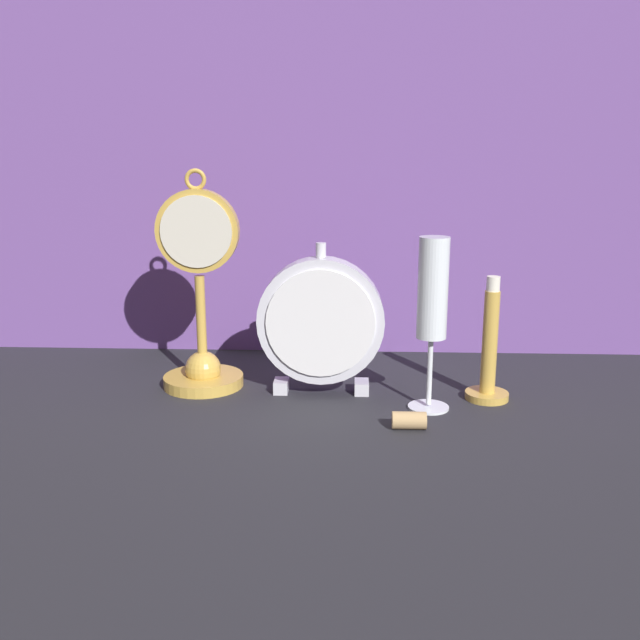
{
  "coord_description": "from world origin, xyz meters",
  "views": [
    {
      "loc": [
        0.04,
        -0.85,
        0.34
      ],
      "look_at": [
        0.0,
        0.08,
        0.11
      ],
      "focal_mm": 40.0,
      "sensor_mm": 36.0,
      "label": 1
    }
  ],
  "objects_px": {
    "pocket_watch_on_stand": "(201,313)",
    "mantel_clock_silver": "(321,321)",
    "champagne_flute": "(432,301)",
    "brass_candlestick": "(489,357)",
    "wine_cork": "(409,420)"
  },
  "relations": [
    {
      "from": "champagne_flute",
      "to": "mantel_clock_silver",
      "type": "bearing_deg",
      "value": 159.43
    },
    {
      "from": "pocket_watch_on_stand",
      "to": "champagne_flute",
      "type": "xyz_separation_m",
      "value": [
        0.32,
        -0.08,
        0.04
      ]
    },
    {
      "from": "mantel_clock_silver",
      "to": "wine_cork",
      "type": "height_order",
      "value": "mantel_clock_silver"
    },
    {
      "from": "brass_candlestick",
      "to": "mantel_clock_silver",
      "type": "bearing_deg",
      "value": 176.34
    },
    {
      "from": "pocket_watch_on_stand",
      "to": "champagne_flute",
      "type": "distance_m",
      "value": 0.33
    },
    {
      "from": "wine_cork",
      "to": "brass_candlestick",
      "type": "bearing_deg",
      "value": 44.14
    },
    {
      "from": "brass_candlestick",
      "to": "wine_cork",
      "type": "xyz_separation_m",
      "value": [
        -0.12,
        -0.11,
        -0.05
      ]
    },
    {
      "from": "pocket_watch_on_stand",
      "to": "mantel_clock_silver",
      "type": "bearing_deg",
      "value": -7.36
    },
    {
      "from": "wine_cork",
      "to": "pocket_watch_on_stand",
      "type": "bearing_deg",
      "value": 152.49
    },
    {
      "from": "brass_candlestick",
      "to": "champagne_flute",
      "type": "bearing_deg",
      "value": -154.71
    },
    {
      "from": "champagne_flute",
      "to": "brass_candlestick",
      "type": "bearing_deg",
      "value": 25.29
    },
    {
      "from": "mantel_clock_silver",
      "to": "brass_candlestick",
      "type": "xyz_separation_m",
      "value": [
        0.23,
        -0.01,
        -0.04
      ]
    },
    {
      "from": "pocket_watch_on_stand",
      "to": "wine_cork",
      "type": "height_order",
      "value": "pocket_watch_on_stand"
    },
    {
      "from": "champagne_flute",
      "to": "brass_candlestick",
      "type": "xyz_separation_m",
      "value": [
        0.08,
        0.04,
        -0.09
      ]
    },
    {
      "from": "mantel_clock_silver",
      "to": "brass_candlestick",
      "type": "relative_size",
      "value": 1.24
    }
  ]
}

